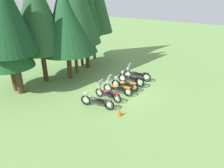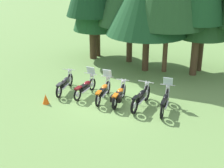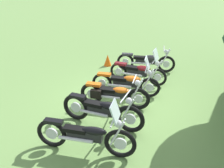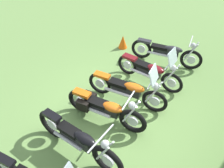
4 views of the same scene
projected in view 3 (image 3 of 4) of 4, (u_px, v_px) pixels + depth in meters
The scene contains 8 objects.
ground_plane at pixel (124, 101), 8.29m from camera, with size 80.00×80.00×0.00m, color #6B934C.
motorcycle_0 at pixel (146, 61), 10.37m from camera, with size 0.80×2.29×1.00m.
motorcycle_1 at pixel (139, 71), 9.34m from camera, with size 0.73×2.13×1.34m.
motorcycle_2 at pixel (127, 82), 8.48m from camera, with size 0.70×2.25×1.35m.
motorcycle_3 at pixel (113, 94), 7.79m from camera, with size 0.76×2.14×1.00m.
motorcycle_4 at pixel (102, 110), 6.83m from camera, with size 0.78×2.35×1.04m.
motorcycle_5 at pixel (86, 135), 5.85m from camera, with size 0.69×2.36×1.38m.
traffic_cone at pixel (108, 60), 11.02m from camera, with size 0.32×0.32×0.48m, color #EA590F.
Camera 3 is at (6.88, 2.42, 3.99)m, focal length 41.65 mm.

